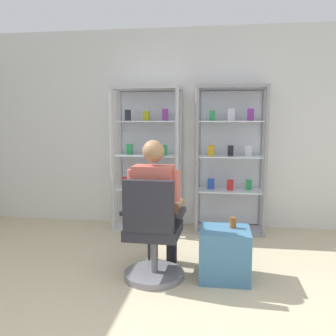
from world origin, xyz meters
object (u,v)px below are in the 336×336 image
Objects in this scene: office_chair at (153,239)px; storage_crate at (225,254)px; seated_shopkeeper at (156,201)px; display_cabinet_right at (230,159)px; tea_glass at (233,223)px; display_cabinet_left at (148,158)px.

storage_crate is (0.65, 0.14, -0.16)m from office_chair.
storage_crate is at bearing -2.04° from seated_shopkeeper.
office_chair is 2.04× the size of storage_crate.
tea_glass is at bearing -90.23° from display_cabinet_right.
display_cabinet_left is 1.10m from display_cabinet_right.
storage_crate is (0.65, -0.02, -0.48)m from seated_shopkeeper.
storage_crate is at bearing 12.11° from office_chair.
display_cabinet_left reaches higher than storage_crate.
storage_crate is 0.30m from tea_glass.
seated_shopkeeper is (0.38, -1.52, -0.25)m from display_cabinet_left.
display_cabinet_right is 1.92m from office_chair.
office_chair is (-0.73, -1.68, -0.57)m from display_cabinet_right.
office_chair is 0.36m from seated_shopkeeper.
display_cabinet_left is 4.04× the size of storage_crate.
tea_glass is (0.72, 0.19, 0.13)m from office_chair.
tea_glass is at bearing -53.68° from display_cabinet_left.
seated_shopkeeper is at bearing 177.96° from storage_crate.
storage_crate is at bearing -56.39° from display_cabinet_left.
office_chair is 0.69m from storage_crate.
storage_crate is at bearing -143.92° from tea_glass.
display_cabinet_left reaches higher than tea_glass.
storage_crate is (-0.08, -1.54, -0.73)m from display_cabinet_right.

